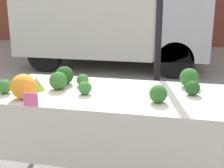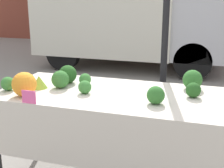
{
  "view_description": "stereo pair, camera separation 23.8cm",
  "coord_description": "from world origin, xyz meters",
  "views": [
    {
      "loc": [
        0.54,
        -2.55,
        1.7
      ],
      "look_at": [
        0.0,
        0.0,
        0.93
      ],
      "focal_mm": 50.0,
      "sensor_mm": 36.0,
      "label": 1
    },
    {
      "loc": [
        0.77,
        -2.49,
        1.7
      ],
      "look_at": [
        0.0,
        0.0,
        0.93
      ],
      "focal_mm": 50.0,
      "sensor_mm": 36.0,
      "label": 2
    }
  ],
  "objects": [
    {
      "name": "tent_pole",
      "position": [
        0.34,
        0.79,
        1.24
      ],
      "size": [
        0.07,
        0.07,
        2.48
      ],
      "color": "black",
      "rests_on": "ground_plane"
    },
    {
      "name": "parked_truck",
      "position": [
        -1.08,
        4.75,
        1.36
      ],
      "size": [
        4.23,
        2.22,
        2.55
      ],
      "color": "silver",
      "rests_on": "ground_plane"
    },
    {
      "name": "market_table",
      "position": [
        0.0,
        -0.07,
        0.76
      ],
      "size": [
        2.0,
        0.94,
        0.85
      ],
      "color": "beige",
      "rests_on": "ground_plane"
    },
    {
      "name": "orange_cauliflower",
      "position": [
        -0.68,
        -0.3,
        0.96
      ],
      "size": [
        0.21,
        0.21,
        0.21
      ],
      "color": "orange",
      "rests_on": "market_table"
    },
    {
      "name": "romanesco_head",
      "position": [
        -0.68,
        -0.06,
        0.91
      ],
      "size": [
        0.15,
        0.15,
        0.12
      ],
      "color": "#93B238",
      "rests_on": "market_table"
    },
    {
      "name": "broccoli_head_0",
      "position": [
        -0.5,
        0.0,
        0.94
      ],
      "size": [
        0.16,
        0.16,
        0.16
      ],
      "color": "#336B2D",
      "rests_on": "market_table"
    },
    {
      "name": "broccoli_head_1",
      "position": [
        -0.22,
        -0.09,
        0.91
      ],
      "size": [
        0.12,
        0.12,
        0.12
      ],
      "color": "#387533",
      "rests_on": "market_table"
    },
    {
      "name": "broccoli_head_2",
      "position": [
        0.66,
        0.32,
        0.94
      ],
      "size": [
        0.18,
        0.18,
        0.18
      ],
      "color": "#2D6628",
      "rests_on": "market_table"
    },
    {
      "name": "broccoli_head_3",
      "position": [
        0.69,
        0.08,
        0.92
      ],
      "size": [
        0.13,
        0.13,
        0.13
      ],
      "color": "#23511E",
      "rests_on": "market_table"
    },
    {
      "name": "broccoli_head_4",
      "position": [
        -0.91,
        -0.21,
        0.92
      ],
      "size": [
        0.12,
        0.12,
        0.12
      ],
      "color": "#387533",
      "rests_on": "market_table"
    },
    {
      "name": "broccoli_head_5",
      "position": [
        -0.5,
        0.17,
        0.94
      ],
      "size": [
        0.17,
        0.17,
        0.17
      ],
      "color": "#23511E",
      "rests_on": "market_table"
    },
    {
      "name": "broccoli_head_6",
      "position": [
        -0.31,
        0.15,
        0.91
      ],
      "size": [
        0.12,
        0.12,
        0.12
      ],
      "color": "#387533",
      "rests_on": "market_table"
    },
    {
      "name": "broccoli_head_7",
      "position": [
        0.41,
        -0.17,
        0.93
      ],
      "size": [
        0.14,
        0.14,
        0.14
      ],
      "color": "#2D6628",
      "rests_on": "market_table"
    },
    {
      "name": "price_sign",
      "position": [
        -0.55,
        -0.46,
        0.91
      ],
      "size": [
        0.12,
        0.01,
        0.11
      ],
      "color": "#F45B9E",
      "rests_on": "market_table"
    }
  ]
}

